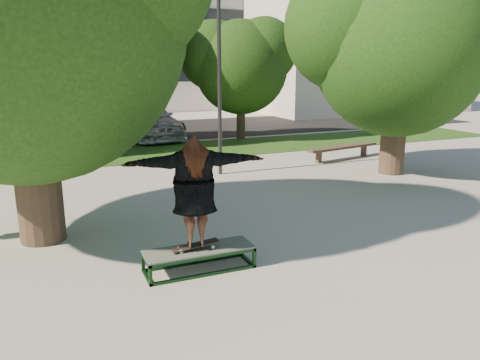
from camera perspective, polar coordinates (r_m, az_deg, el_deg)
name	(u,v)px	position (r m, az deg, el deg)	size (l,w,h in m)	color
ground	(261,227)	(9.88, 2.53, -5.76)	(120.00, 120.00, 0.00)	#9D9990
grass_strip	(180,150)	(18.87, -7.29, 3.59)	(30.00, 4.00, 0.02)	#223F12
asphalt_strip	(126,132)	(24.94, -13.68, 5.76)	(40.00, 8.00, 0.01)	black
tree_right	(397,38)	(15.22, 18.56, 16.06)	(6.24, 5.33, 6.51)	#38281E
bg_tree_mid	(111,48)	(20.69, -15.44, 15.25)	(5.76, 4.92, 6.24)	#38281E
bg_tree_right	(239,62)	(21.68, -0.13, 14.25)	(5.04, 4.31, 5.43)	#38281E
lamppost	(219,71)	(14.31, -2.54, 13.14)	(0.25, 0.15, 6.11)	#2D2D30
office_building	(57,3)	(40.69, -21.41, 19.48)	(30.00, 14.12, 16.00)	beige
side_building	(350,56)	(37.55, 13.21, 14.45)	(15.00, 10.00, 8.00)	silver
grind_box	(199,259)	(7.86, -4.99, -9.59)	(1.80, 0.60, 0.38)	black
skater_rig	(194,191)	(7.46, -5.58, -1.39)	(2.30, 1.00, 1.89)	white
bench	(342,148)	(17.34, 12.37, 3.81)	(3.17, 1.02, 0.48)	#49352C
car_silver_a	(22,123)	(23.59, -25.01, 6.35)	(1.85, 4.61, 1.57)	silver
car_dark	(114,117)	(25.26, -15.10, 7.48)	(1.59, 4.56, 1.50)	black
car_grey	(117,121)	(23.34, -14.74, 6.92)	(2.36, 5.12, 1.42)	#505054
car_silver_b	(146,120)	(22.49, -11.44, 7.12)	(2.28, 5.61, 1.63)	#A9A9AD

